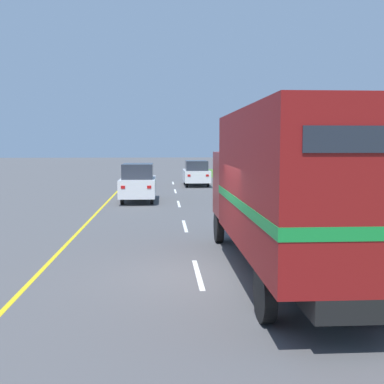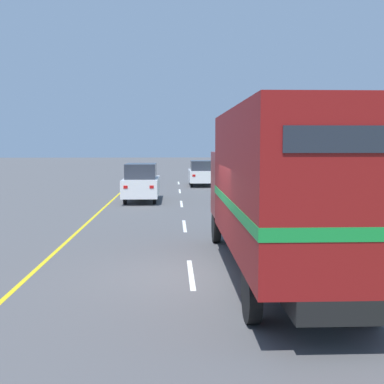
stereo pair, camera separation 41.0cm
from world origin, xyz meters
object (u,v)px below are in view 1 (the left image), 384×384
roadside_tree_far (303,142)px  lead_car_white (138,182)px  roadside_tree_mid (314,136)px  horse_trailer_truck (286,187)px  lead_car_white_ahead (196,173)px  highway_sign (349,168)px

roadside_tree_far → lead_car_white: bearing=-131.2°
roadside_tree_mid → lead_car_white: bearing=-148.6°
horse_trailer_truck → lead_car_white_ahead: bearing=90.7°
lead_car_white → roadside_tree_mid: roadside_tree_mid is taller
roadside_tree_mid → roadside_tree_far: (1.65, 8.04, -0.32)m
horse_trailer_truck → lead_car_white: 15.46m
highway_sign → roadside_tree_mid: 13.57m
lead_car_white_ahead → highway_sign: bearing=-71.8°
lead_car_white_ahead → highway_sign: highway_sign is taller
lead_car_white → highway_sign: (8.86, -6.17, 1.03)m
horse_trailer_truck → roadside_tree_far: bearing=72.9°
lead_car_white → roadside_tree_mid: bearing=31.4°
lead_car_white → lead_car_white_ahead: lead_car_white is taller
roadside_tree_far → highway_sign: bearing=-101.6°
lead_car_white → roadside_tree_mid: size_ratio=0.85×
lead_car_white_ahead → highway_sign: 16.49m
horse_trailer_truck → lead_car_white: (-4.00, 14.90, -1.06)m
lead_car_white → horse_trailer_truck: bearing=-75.0°
highway_sign → roadside_tree_far: size_ratio=0.63×
highway_sign → lead_car_white_ahead: bearing=108.2°
lead_car_white → roadside_tree_far: 20.17m
horse_trailer_truck → roadside_tree_far: 31.38m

